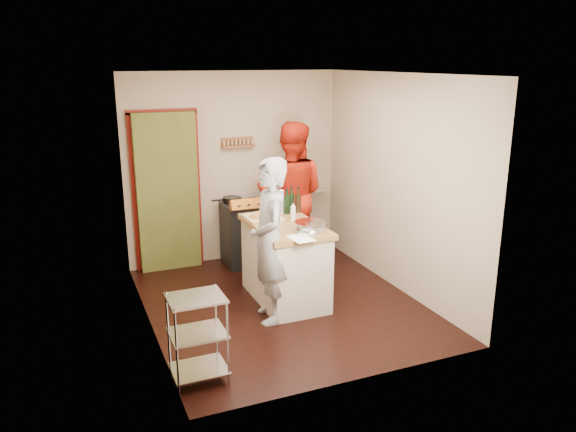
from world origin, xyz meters
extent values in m
plane|color=black|center=(0.00, 0.00, 0.00)|extent=(3.50, 3.50, 0.00)
cube|color=tan|center=(0.00, 1.75, 1.30)|extent=(3.00, 0.04, 2.60)
cube|color=#565B23|center=(-0.95, 1.80, 1.05)|extent=(0.80, 0.40, 2.10)
cube|color=maroon|center=(-1.37, 1.73, 1.05)|extent=(0.06, 0.06, 2.10)
cube|color=maroon|center=(-0.53, 1.73, 1.05)|extent=(0.06, 0.06, 2.10)
cube|color=maroon|center=(-0.95, 1.73, 2.10)|extent=(0.90, 0.06, 0.06)
cube|color=brown|center=(0.05, 1.70, 1.60)|extent=(0.46, 0.09, 0.03)
cube|color=brown|center=(0.05, 1.74, 1.66)|extent=(0.46, 0.02, 0.12)
cube|color=olive|center=(0.05, 1.70, 1.66)|extent=(0.42, 0.04, 0.07)
cube|color=tan|center=(0.95, 1.65, 0.90)|extent=(0.80, 0.18, 0.04)
cube|color=black|center=(0.75, 1.65, 1.02)|extent=(0.10, 0.14, 0.22)
cube|color=tan|center=(-1.50, 0.00, 1.30)|extent=(0.04, 3.50, 2.60)
cube|color=tan|center=(1.50, 0.00, 1.30)|extent=(0.04, 3.50, 2.60)
cube|color=white|center=(0.00, 0.00, 2.61)|extent=(3.00, 3.50, 0.02)
cube|color=black|center=(0.05, 1.43, 0.40)|extent=(0.60, 0.55, 0.80)
cube|color=black|center=(0.05, 1.43, 0.83)|extent=(0.60, 0.55, 0.06)
cube|color=brown|center=(0.05, 1.15, 0.92)|extent=(0.60, 0.15, 0.17)
cylinder|color=black|center=(-0.10, 1.56, 0.91)|extent=(0.26, 0.26, 0.05)
cylinder|color=silver|center=(-1.50, -1.38, 0.40)|extent=(0.02, 0.02, 0.80)
cylinder|color=silver|center=(-1.06, -1.38, 0.40)|extent=(0.02, 0.02, 0.80)
cylinder|color=silver|center=(-1.50, -1.02, 0.40)|extent=(0.02, 0.02, 0.80)
cylinder|color=silver|center=(-1.06, -1.02, 0.40)|extent=(0.02, 0.02, 0.80)
cube|color=silver|center=(-1.28, -1.20, 0.10)|extent=(0.48, 0.40, 0.02)
cube|color=silver|center=(-1.28, -1.20, 0.45)|extent=(0.48, 0.40, 0.02)
cube|color=silver|center=(-1.28, -1.20, 0.78)|extent=(0.48, 0.40, 0.02)
cube|color=beige|center=(0.08, 0.10, 0.44)|extent=(0.67, 1.18, 0.87)
cube|color=#9E733C|center=(0.08, 0.10, 0.90)|extent=(0.73, 1.24, 0.06)
cube|color=#D2BB80|center=(-0.08, 0.39, 0.95)|extent=(0.40, 0.40, 0.02)
cylinder|color=gold|center=(-0.08, 0.39, 0.97)|extent=(0.32, 0.32, 0.02)
ellipsoid|color=silver|center=(0.22, -0.29, 0.99)|extent=(0.35, 0.35, 0.11)
cylinder|color=white|center=(0.19, 0.57, 1.08)|extent=(0.12, 0.12, 0.28)
cylinder|color=silver|center=(0.22, 0.18, 1.02)|extent=(0.06, 0.06, 0.17)
cube|color=white|center=(0.02, -0.48, 0.94)|extent=(0.24, 0.32, 0.00)
cylinder|color=black|center=(0.36, 0.56, 1.09)|extent=(0.08, 0.08, 0.31)
cylinder|color=black|center=(0.42, 0.50, 1.09)|extent=(0.08, 0.08, 0.31)
cylinder|color=black|center=(0.26, 0.49, 1.09)|extent=(0.08, 0.08, 0.31)
imported|color=#ABABB0|center=(-0.26, -0.31, 0.89)|extent=(0.53, 0.71, 1.78)
imported|color=red|center=(0.62, 1.20, 0.98)|extent=(1.20, 1.12, 1.96)
camera|label=1|loc=(-2.26, -5.58, 2.75)|focal=35.00mm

